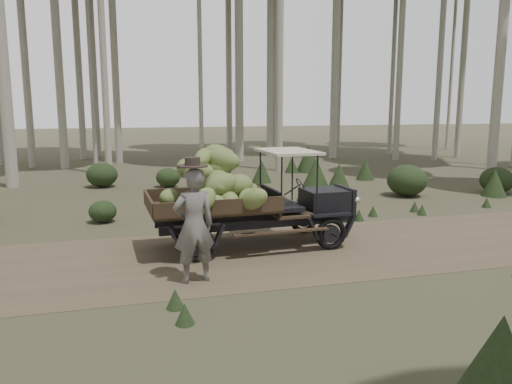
% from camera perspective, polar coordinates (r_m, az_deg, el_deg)
% --- Properties ---
extents(ground, '(120.00, 120.00, 0.00)m').
position_cam_1_polar(ground, '(10.71, 10.40, -6.20)').
color(ground, '#473D2B').
rests_on(ground, ground).
extents(dirt_track, '(70.00, 4.00, 0.01)m').
position_cam_1_polar(dirt_track, '(10.71, 10.40, -6.18)').
color(dirt_track, brown).
rests_on(dirt_track, ground).
extents(banana_truck, '(4.48, 2.36, 2.24)m').
position_cam_1_polar(banana_truck, '(10.11, -2.51, 0.36)').
color(banana_truck, black).
rests_on(banana_truck, ground).
extents(farmer, '(0.77, 0.59, 2.11)m').
position_cam_1_polar(farmer, '(8.33, -7.13, -3.65)').
color(farmer, '#5B5853').
rests_on(farmer, ground).
extents(undergrowth, '(23.30, 22.37, 1.28)m').
position_cam_1_polar(undergrowth, '(10.98, 20.71, -3.64)').
color(undergrowth, '#233319').
rests_on(undergrowth, ground).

